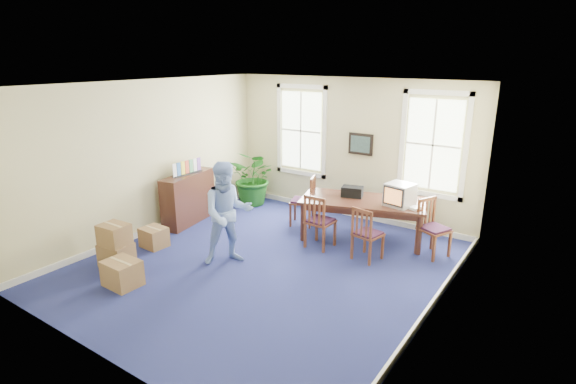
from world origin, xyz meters
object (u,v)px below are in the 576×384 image
Objects in this scene: conference_table at (362,219)px; man at (228,213)px; crt_tv at (400,195)px; chair_near_left at (320,220)px; cardboard_boxes at (128,245)px; credenza at (188,198)px; potted_plant at (254,178)px.

conference_table is 1.32× the size of man.
conference_table is 0.98m from crt_tv.
cardboard_boxes is (-2.42, -2.68, -0.14)m from chair_near_left.
chair_near_left reaches higher than conference_table.
credenza reaches higher than chair_near_left.
conference_table is 1.72× the size of cardboard_boxes.
chair_near_left is 3.20m from credenza.
chair_near_left is at bearing 5.89° from man.
potted_plant is at bearing 94.25° from cardboard_boxes.
crt_tv is at bearing -142.57° from chair_near_left.
credenza is 1.89m from potted_plant.
crt_tv is 3.34m from man.
cardboard_boxes is (-2.92, -3.53, -0.01)m from conference_table.
crt_tv is (0.73, 0.06, 0.64)m from conference_table.
man is 1.28× the size of credenza.
man is 1.31× the size of cardboard_boxes.
chair_near_left is at bearing 48.01° from cardboard_boxes.
potted_plant reaches higher than conference_table.
crt_tv is 4.00m from potted_plant.
potted_plant is (-3.96, 0.45, -0.36)m from crt_tv.
crt_tv is at bearing -12.70° from conference_table.
crt_tv is 4.64m from credenza.
chair_near_left is (-0.51, -0.85, 0.13)m from conference_table.
conference_table is 2.26× the size of chair_near_left.
chair_near_left is (-1.24, -0.90, -0.52)m from crt_tv.
cardboard_boxes is (-3.66, -3.59, -0.65)m from crt_tv.
credenza is at bearing -103.77° from potted_plant.
man is 1.34× the size of potted_plant.
credenza is 1.05× the size of potted_plant.
man reaches higher than potted_plant.
chair_near_left is at bearing -1.40° from credenza.
conference_table is at bearing -163.73° from crt_tv.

